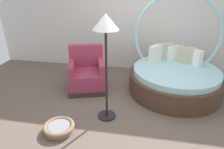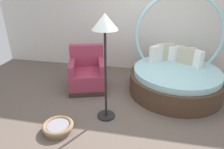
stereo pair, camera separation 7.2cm
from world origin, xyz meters
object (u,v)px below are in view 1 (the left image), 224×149
(round_daybed, at_px, (175,74))
(floor_lamp, at_px, (106,33))
(pet_basket, at_px, (59,128))
(red_armchair, at_px, (87,74))

(round_daybed, relative_size, floor_lamp, 1.14)
(pet_basket, bearing_deg, red_armchair, 88.83)
(red_armchair, distance_m, floor_lamp, 1.69)
(floor_lamp, bearing_deg, round_daybed, 44.53)
(pet_basket, bearing_deg, floor_lamp, 37.74)
(round_daybed, height_order, pet_basket, round_daybed)
(round_daybed, distance_m, red_armchair, 1.94)
(red_armchair, height_order, pet_basket, red_armchair)
(round_daybed, distance_m, floor_lamp, 2.12)
(round_daybed, relative_size, pet_basket, 4.07)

